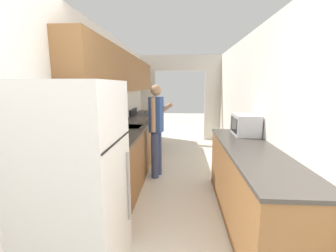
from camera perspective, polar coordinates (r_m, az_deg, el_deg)
wall_left at (r=3.95m, az=-13.97°, el=8.26°), size 0.38×7.96×2.50m
wall_right at (r=3.56m, az=22.51°, el=3.25°), size 0.06×7.96×2.50m
wall_far_with_doorway at (r=6.76m, az=3.09°, el=8.48°), size 2.76×0.06×2.50m
counter_left at (r=4.34m, az=-9.04°, el=-5.59°), size 0.62×4.47×0.92m
counter_right at (r=2.94m, az=20.15°, el=-14.02°), size 0.62×2.37×0.92m
refrigerator at (r=2.06m, az=-22.33°, el=-13.39°), size 0.75×0.76×1.68m
range_oven at (r=5.71m, az=-5.86°, el=-1.60°), size 0.66×0.74×1.06m
person at (r=3.98m, az=-3.00°, el=-0.64°), size 0.53×0.43×1.65m
microwave at (r=3.48m, az=19.08°, el=0.29°), size 0.34×0.45×0.30m
knife at (r=6.18m, az=-5.76°, el=3.61°), size 0.05×0.35×0.02m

